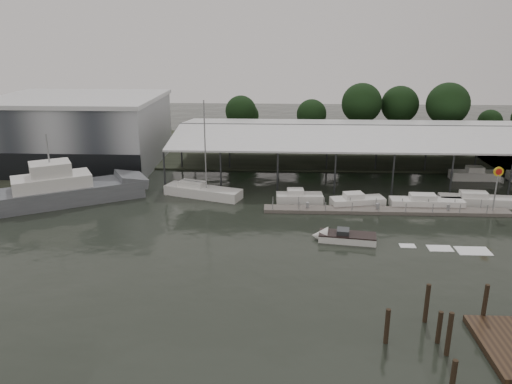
{
  "coord_description": "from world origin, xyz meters",
  "views": [
    {
      "loc": [
        2.6,
        -44.46,
        19.81
      ],
      "look_at": [
        0.1,
        9.13,
        2.5
      ],
      "focal_mm": 35.0,
      "sensor_mm": 36.0,
      "label": 1
    }
  ],
  "objects_px": {
    "shell_fuel_sign": "(497,181)",
    "grey_trawler": "(64,190)",
    "white_sailboat": "(202,191)",
    "speedboat_underway": "(342,237)"
  },
  "relations": [
    {
      "from": "white_sailboat",
      "to": "shell_fuel_sign",
      "type": "bearing_deg",
      "value": 11.54
    },
    {
      "from": "white_sailboat",
      "to": "speedboat_underway",
      "type": "xyz_separation_m",
      "value": [
        15.97,
        -13.32,
        -0.25
      ]
    },
    {
      "from": "shell_fuel_sign",
      "to": "speedboat_underway",
      "type": "bearing_deg",
      "value": -154.71
    },
    {
      "from": "shell_fuel_sign",
      "to": "grey_trawler",
      "type": "relative_size",
      "value": 0.29
    },
    {
      "from": "grey_trawler",
      "to": "speedboat_underway",
      "type": "height_order",
      "value": "grey_trawler"
    },
    {
      "from": "speedboat_underway",
      "to": "white_sailboat",
      "type": "bearing_deg",
      "value": -31.14
    },
    {
      "from": "speedboat_underway",
      "to": "shell_fuel_sign",
      "type": "bearing_deg",
      "value": -146.01
    },
    {
      "from": "shell_fuel_sign",
      "to": "white_sailboat",
      "type": "relative_size",
      "value": 0.45
    },
    {
      "from": "grey_trawler",
      "to": "white_sailboat",
      "type": "height_order",
      "value": "white_sailboat"
    },
    {
      "from": "white_sailboat",
      "to": "speedboat_underway",
      "type": "relative_size",
      "value": 0.71
    }
  ]
}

